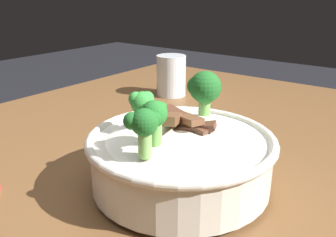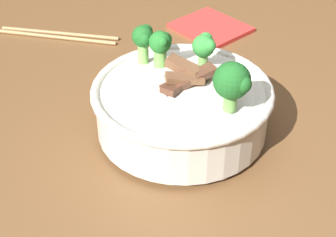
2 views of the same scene
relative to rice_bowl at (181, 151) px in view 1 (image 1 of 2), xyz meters
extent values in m
cube|color=brown|center=(-0.04, 0.09, -0.07)|extent=(1.42, 0.93, 0.04)
cube|color=brown|center=(0.59, 0.48, -0.47)|extent=(0.08, 0.08, 0.75)
cylinder|color=silver|center=(0.00, 0.00, -0.05)|extent=(0.12, 0.12, 0.01)
cylinder|color=silver|center=(0.00, 0.00, -0.01)|extent=(0.24, 0.24, 0.06)
torus|color=silver|center=(0.00, 0.00, 0.02)|extent=(0.25, 0.25, 0.01)
ellipsoid|color=white|center=(0.00, 0.00, 0.01)|extent=(0.21, 0.21, 0.05)
cube|color=#563323|center=(0.01, 0.00, 0.04)|extent=(0.03, 0.08, 0.02)
cube|color=brown|center=(-0.01, 0.01, 0.05)|extent=(0.05, 0.04, 0.02)
cube|color=brown|center=(0.01, 0.00, 0.04)|extent=(0.04, 0.05, 0.02)
cube|color=#563323|center=(0.01, -0.02, 0.04)|extent=(0.04, 0.06, 0.02)
cylinder|color=#7AB256|center=(-0.02, 0.05, 0.04)|extent=(0.01, 0.01, 0.03)
sphere|color=green|center=(-0.02, 0.05, 0.06)|extent=(0.03, 0.03, 0.03)
sphere|color=green|center=(-0.01, 0.05, 0.07)|extent=(0.02, 0.02, 0.02)
sphere|color=green|center=(-0.02, 0.06, 0.07)|extent=(0.02, 0.02, 0.02)
cylinder|color=#6BA84C|center=(0.08, 0.01, 0.04)|extent=(0.02, 0.02, 0.03)
sphere|color=#1E6023|center=(0.08, 0.01, 0.07)|extent=(0.05, 0.05, 0.05)
sphere|color=#1E6023|center=(0.09, 0.02, 0.07)|extent=(0.02, 0.02, 0.02)
sphere|color=#1E6023|center=(0.07, 0.02, 0.07)|extent=(0.03, 0.03, 0.03)
cylinder|color=#7AB256|center=(-0.08, -0.01, 0.04)|extent=(0.02, 0.02, 0.03)
sphere|color=#1E6023|center=(-0.08, -0.01, 0.07)|extent=(0.03, 0.03, 0.03)
sphere|color=#1E6023|center=(-0.07, -0.01, 0.07)|extent=(0.02, 0.02, 0.02)
sphere|color=#1E6023|center=(-0.09, 0.00, 0.07)|extent=(0.02, 0.02, 0.02)
cylinder|color=#6BA84C|center=(-0.05, 0.00, 0.04)|extent=(0.02, 0.02, 0.03)
sphere|color=#237028|center=(-0.05, 0.00, 0.07)|extent=(0.03, 0.03, 0.03)
sphere|color=#237028|center=(-0.04, 0.00, 0.07)|extent=(0.01, 0.01, 0.01)
sphere|color=#237028|center=(-0.06, 0.01, 0.07)|extent=(0.02, 0.02, 0.02)
cylinder|color=white|center=(0.35, 0.28, -0.05)|extent=(0.07, 0.07, 0.00)
cylinder|color=white|center=(0.35, 0.28, 0.00)|extent=(0.07, 0.07, 0.10)
cylinder|color=olive|center=(0.35, 0.28, -0.02)|extent=(0.06, 0.06, 0.05)
camera|label=1|loc=(-0.36, -0.25, 0.20)|focal=38.46mm
camera|label=2|loc=(0.47, -0.37, 0.42)|focal=57.19mm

